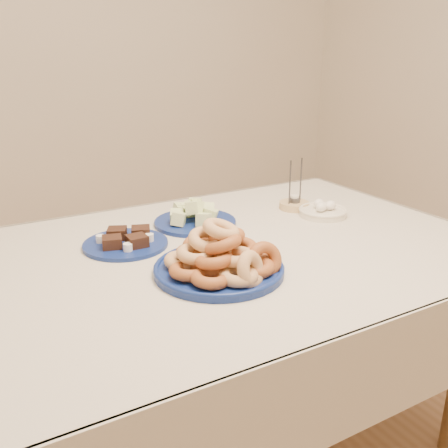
# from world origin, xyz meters

# --- Properties ---
(ground) EXTENTS (5.00, 5.00, 0.00)m
(ground) POSITION_xyz_m (0.00, 0.00, 0.00)
(ground) COLOR #875F40
(ground) RESTS_ON ground
(dining_table) EXTENTS (1.71, 1.11, 0.75)m
(dining_table) POSITION_xyz_m (0.00, 0.00, 0.64)
(dining_table) COLOR brown
(dining_table) RESTS_ON ground
(donut_platter) EXTENTS (0.46, 0.46, 0.16)m
(donut_platter) POSITION_xyz_m (-0.07, -0.15, 0.79)
(donut_platter) COLOR navy
(donut_platter) RESTS_ON dining_table
(melon_plate) EXTENTS (0.37, 0.37, 0.10)m
(melon_plate) POSITION_xyz_m (0.05, 0.25, 0.77)
(melon_plate) COLOR navy
(melon_plate) RESTS_ON dining_table
(brownie_plate) EXTENTS (0.31, 0.31, 0.05)m
(brownie_plate) POSITION_xyz_m (-0.22, 0.17, 0.76)
(brownie_plate) COLOR navy
(brownie_plate) RESTS_ON dining_table
(candle_holder) EXTENTS (0.14, 0.14, 0.19)m
(candle_holder) POSITION_xyz_m (0.46, 0.22, 0.77)
(candle_holder) COLOR tan
(candle_holder) RESTS_ON dining_table
(egg_bowl) EXTENTS (0.21, 0.21, 0.06)m
(egg_bowl) POSITION_xyz_m (0.50, 0.10, 0.77)
(egg_bowl) COLOR silver
(egg_bowl) RESTS_ON dining_table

